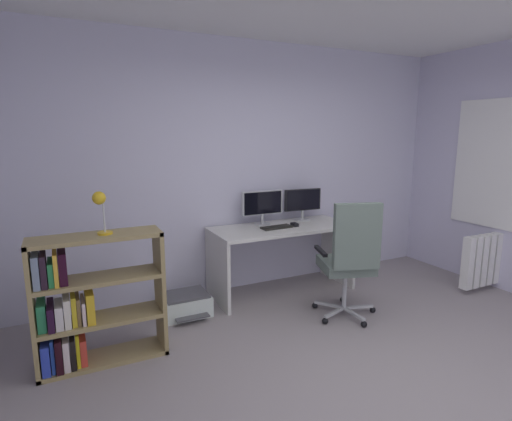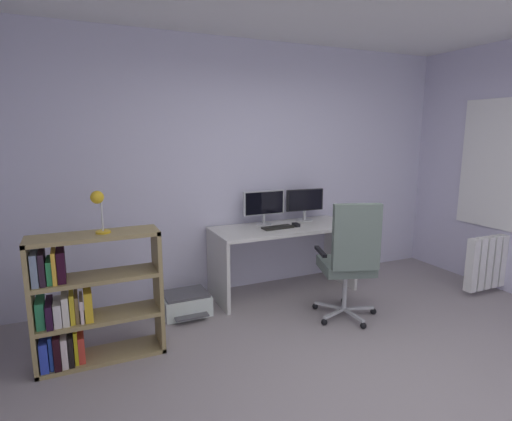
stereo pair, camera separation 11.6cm
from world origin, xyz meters
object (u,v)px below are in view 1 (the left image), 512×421
desk (282,243)px  printer (186,304)px  office_chair (350,256)px  desk_lamp (100,205)px  keyboard (277,227)px  radiator (491,259)px  bookshelf (83,306)px  monitor_main (262,204)px  monitor_secondary (303,202)px  computer_mouse (295,225)px

desk → printer: bearing=-174.6°
office_chair → desk_lamp: size_ratio=3.56×
keyboard → desk_lamp: bearing=-164.7°
keyboard → office_chair: 0.91m
desk → radiator: size_ratio=1.77×
bookshelf → printer: size_ratio=2.24×
monitor_main → radiator: size_ratio=0.55×
printer → office_chair: bearing=-30.1°
printer → monitor_main: bearing=16.1°
monitor_secondary → desk_lamp: size_ratio=1.40×
monitor_secondary → office_chair: size_ratio=0.39×
computer_mouse → desk_lamp: size_ratio=0.31×
desk → office_chair: (0.22, -0.90, 0.07)m
bookshelf → desk_lamp: (0.17, -0.00, 0.77)m
computer_mouse → desk_lamp: bearing=-158.9°
printer → keyboard: bearing=3.2°
office_chair → bookshelf: (-2.30, 0.28, -0.16)m
bookshelf → keyboard: bearing=16.1°
desk → bookshelf: size_ratio=1.55×
keyboard → printer: (-1.04, -0.06, -0.66)m
desk → radiator: desk is taller
keyboard → desk: bearing=24.5°
printer → desk: bearing=5.4°
monitor_secondary → computer_mouse: (-0.24, -0.22, -0.20)m
desk → radiator: bearing=-23.9°
desk → printer: size_ratio=3.46×
office_chair → monitor_main: bearing=109.2°
keyboard → bookshelf: size_ratio=0.34×
keyboard → bookshelf: (-1.98, -0.57, -0.29)m
desk → printer: 1.24m
desk → computer_mouse: computer_mouse is taller
monitor_secondary → desk_lamp: (-2.28, -0.80, 0.27)m
desk → office_chair: office_chair is taller
keyboard → desk_lamp: desk_lamp is taller
desk → office_chair: bearing=-76.5°
desk_lamp → monitor_secondary: bearing=19.3°
desk_lamp → printer: desk_lamp is taller
monitor_secondary → desk_lamp: bearing=-160.7°
monitor_secondary → printer: monitor_secondary is taller
monitor_secondary → desk_lamp: 2.43m
computer_mouse → bookshelf: bearing=-160.1°
computer_mouse → printer: 1.43m
monitor_main → bookshelf: bearing=-157.5°
monitor_main → office_chair: office_chair is taller
desk → keyboard: keyboard is taller
desk_lamp → printer: 1.46m
office_chair → radiator: size_ratio=1.31×
computer_mouse → printer: bearing=-171.9°
monitor_main → computer_mouse: monitor_main is taller
monitor_main → keyboard: bearing=-75.9°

